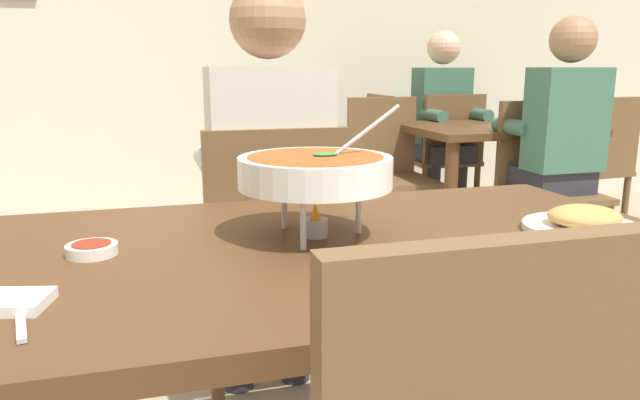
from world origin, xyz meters
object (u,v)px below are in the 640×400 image
object	(u,v)px
rice_plate	(420,270)
sauce_dish	(92,249)
chair_diner_main	(271,251)
chair_bg_right	(363,155)
dining_table_main	(341,293)
curry_bowl	(315,172)
dining_table_far	(491,147)
patron_bg_left	(560,134)
patron_bg_middle	(443,117)
chair_bg_corner	(594,161)
chair_bg_middle	(446,152)
appetizer_plate	(584,222)
chair_bg_left	(543,178)
diner_main	(268,175)
chair_bg_window	(387,166)

from	to	relation	value
rice_plate	sauce_dish	xyz separation A→B (m)	(-0.50, 0.29, -0.01)
chair_diner_main	chair_bg_right	size ratio (longest dim) A/B	1.00
dining_table_main	curry_bowl	world-z (taller)	curry_bowl
dining_table_far	rice_plate	bearing A→B (deg)	-124.11
patron_bg_left	patron_bg_middle	bearing A→B (deg)	92.58
sauce_dish	patron_bg_left	distance (m)	2.52
chair_bg_right	chair_bg_corner	world-z (taller)	same
chair_bg_middle	patron_bg_middle	world-z (taller)	patron_bg_middle
appetizer_plate	chair_bg_left	distance (m)	2.00
curry_bowl	patron_bg_middle	bearing A→B (deg)	57.78
curry_bowl	dining_table_far	size ratio (longest dim) A/B	0.33
rice_plate	chair_bg_corner	size ratio (longest dim) A/B	0.27
rice_plate	chair_bg_corner	bearing A→B (deg)	44.93
diner_main	rice_plate	world-z (taller)	diner_main
sauce_dish	chair_bg_middle	world-z (taller)	chair_bg_middle
chair_diner_main	chair_bg_corner	bearing A→B (deg)	29.30
curry_bowl	sauce_dish	world-z (taller)	curry_bowl
dining_table_far	chair_bg_right	bearing A→B (deg)	137.91
appetizer_plate	dining_table_far	bearing A→B (deg)	62.41
chair_diner_main	rice_plate	bearing A→B (deg)	-87.18
dining_table_main	patron_bg_left	bearing A→B (deg)	42.23
dining_table_main	patron_bg_left	world-z (taller)	patron_bg_left
dining_table_far	dining_table_main	bearing A→B (deg)	-128.06
diner_main	sauce_dish	xyz separation A→B (m)	(-0.46, -0.69, 0.00)
patron_bg_left	patron_bg_middle	distance (m)	1.13
appetizer_plate	dining_table_far	distance (m)	2.40
dining_table_far	chair_bg_corner	bearing A→B (deg)	-6.26
patron_bg_middle	curry_bowl	bearing A→B (deg)	-122.22
chair_bg_middle	dining_table_far	bearing A→B (deg)	-90.21
chair_bg_window	patron_bg_left	xyz separation A→B (m)	(0.64, -0.68, 0.24)
chair_diner_main	curry_bowl	world-z (taller)	curry_bowl
dining_table_far	chair_bg_window	bearing A→B (deg)	170.36
rice_plate	diner_main	bearing A→B (deg)	92.73
chair_diner_main	diner_main	world-z (taller)	diner_main
chair_bg_right	dining_table_far	bearing A→B (deg)	-42.09
dining_table_far	chair_bg_corner	size ratio (longest dim) A/B	1.11
patron_bg_left	chair_bg_window	bearing A→B (deg)	133.14
chair_bg_middle	sauce_dish	bearing A→B (deg)	-128.85
appetizer_plate	patron_bg_left	distance (m)	1.91
dining_table_main	curry_bowl	distance (m)	0.24
rice_plate	chair_bg_right	bearing A→B (deg)	71.48
patron_bg_left	dining_table_far	bearing A→B (deg)	92.01
dining_table_far	chair_bg_left	world-z (taller)	chair_bg_left
chair_bg_left	chair_bg_middle	size ratio (longest dim) A/B	1.00
chair_diner_main	sauce_dish	bearing A→B (deg)	-124.85
patron_bg_middle	chair_bg_middle	bearing A→B (deg)	-3.95
chair_bg_window	patron_bg_left	distance (m)	0.96
diner_main	rice_plate	size ratio (longest dim) A/B	5.46
dining_table_far	chair_bg_window	xyz separation A→B (m)	(-0.62, 0.10, -0.10)
chair_bg_left	chair_bg_corner	size ratio (longest dim) A/B	1.00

